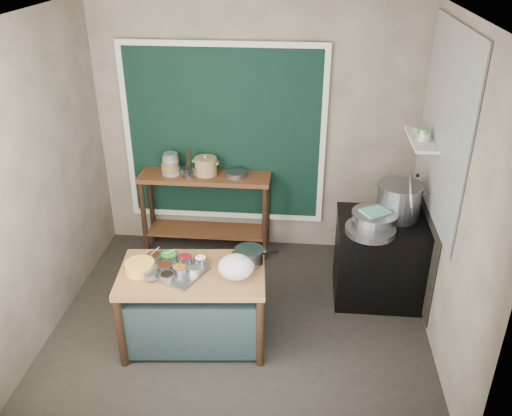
# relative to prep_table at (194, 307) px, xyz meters

# --- Properties ---
(floor) EXTENTS (3.50, 3.00, 0.02)m
(floor) POSITION_rel_prep_table_xyz_m (0.38, 0.30, -0.39)
(floor) COLOR black
(floor) RESTS_ON ground
(back_wall) EXTENTS (3.50, 0.02, 2.80)m
(back_wall) POSITION_rel_prep_table_xyz_m (0.38, 1.81, 1.02)
(back_wall) COLOR gray
(back_wall) RESTS_ON floor
(left_wall) EXTENTS (0.02, 3.00, 2.80)m
(left_wall) POSITION_rel_prep_table_xyz_m (-1.38, 0.30, 1.02)
(left_wall) COLOR gray
(left_wall) RESTS_ON floor
(right_wall) EXTENTS (0.02, 3.00, 2.80)m
(right_wall) POSITION_rel_prep_table_xyz_m (2.14, 0.30, 1.02)
(right_wall) COLOR gray
(right_wall) RESTS_ON floor
(ceiling) EXTENTS (3.50, 3.00, 0.02)m
(ceiling) POSITION_rel_prep_table_xyz_m (0.38, 0.30, 2.43)
(ceiling) COLOR gray
(ceiling) RESTS_ON back_wall
(curtain_panel) EXTENTS (2.10, 0.02, 1.90)m
(curtain_panel) POSITION_rel_prep_table_xyz_m (0.03, 1.77, 0.98)
(curtain_panel) COLOR black
(curtain_panel) RESTS_ON back_wall
(curtain_frame) EXTENTS (2.22, 0.03, 2.02)m
(curtain_frame) POSITION_rel_prep_table_xyz_m (0.03, 1.76, 0.98)
(curtain_frame) COLOR beige
(curtain_frame) RESTS_ON back_wall
(tile_panel) EXTENTS (0.02, 1.70, 1.70)m
(tile_panel) POSITION_rel_prep_table_xyz_m (2.12, 0.85, 1.48)
(tile_panel) COLOR #B2B2AA
(tile_panel) RESTS_ON right_wall
(soot_patch) EXTENTS (0.01, 1.30, 1.30)m
(soot_patch) POSITION_rel_prep_table_xyz_m (2.12, 0.95, 0.32)
(soot_patch) COLOR black
(soot_patch) RESTS_ON right_wall
(wall_shelf) EXTENTS (0.22, 0.70, 0.03)m
(wall_shelf) POSITION_rel_prep_table_xyz_m (2.01, 1.15, 1.23)
(wall_shelf) COLOR beige
(wall_shelf) RESTS_ON right_wall
(prep_table) EXTENTS (1.31, 0.84, 0.75)m
(prep_table) POSITION_rel_prep_table_xyz_m (0.00, 0.00, 0.00)
(prep_table) COLOR brown
(prep_table) RESTS_ON floor
(back_counter) EXTENTS (1.45, 0.40, 0.95)m
(back_counter) POSITION_rel_prep_table_xyz_m (-0.17, 1.58, 0.10)
(back_counter) COLOR #503017
(back_counter) RESTS_ON floor
(stove_block) EXTENTS (0.90, 0.68, 0.85)m
(stove_block) POSITION_rel_prep_table_xyz_m (1.73, 0.85, 0.05)
(stove_block) COLOR black
(stove_block) RESTS_ON floor
(stove_top) EXTENTS (0.92, 0.69, 0.03)m
(stove_top) POSITION_rel_prep_table_xyz_m (1.73, 0.85, 0.49)
(stove_top) COLOR black
(stove_top) RESTS_ON stove_block
(condiment_tray) EXTENTS (0.67, 0.59, 0.02)m
(condiment_tray) POSITION_rel_prep_table_xyz_m (-0.18, -0.01, 0.39)
(condiment_tray) COLOR gray
(condiment_tray) RESTS_ON prep_table
(condiment_bowls) EXTENTS (0.58, 0.43, 0.06)m
(condiment_bowls) POSITION_rel_prep_table_xyz_m (-0.20, 0.01, 0.43)
(condiment_bowls) COLOR gray
(condiment_bowls) RESTS_ON condiment_tray
(yellow_basin) EXTENTS (0.26, 0.26, 0.10)m
(yellow_basin) POSITION_rel_prep_table_xyz_m (-0.44, -0.05, 0.42)
(yellow_basin) COLOR #CC7E31
(yellow_basin) RESTS_ON prep_table
(saucepan) EXTENTS (0.33, 0.33, 0.15)m
(saucepan) POSITION_rel_prep_table_xyz_m (0.48, 0.17, 0.45)
(saucepan) COLOR gray
(saucepan) RESTS_ON prep_table
(plastic_bag_a) EXTENTS (0.33, 0.29, 0.22)m
(plastic_bag_a) POSITION_rel_prep_table_xyz_m (0.39, -0.06, 0.48)
(plastic_bag_a) COLOR white
(plastic_bag_a) RESTS_ON prep_table
(plastic_bag_b) EXTENTS (0.20, 0.17, 0.15)m
(plastic_bag_b) POSITION_rel_prep_table_xyz_m (0.44, 0.01, 0.45)
(plastic_bag_b) COLOR white
(plastic_bag_b) RESTS_ON prep_table
(bowl_stack) EXTENTS (0.22, 0.22, 0.25)m
(bowl_stack) POSITION_rel_prep_table_xyz_m (-0.54, 1.58, 0.68)
(bowl_stack) COLOR tan
(bowl_stack) RESTS_ON back_counter
(utensil_cup) EXTENTS (0.21, 0.21, 0.10)m
(utensil_cup) POSITION_rel_prep_table_xyz_m (-0.32, 1.53, 0.63)
(utensil_cup) COLOR gray
(utensil_cup) RESTS_ON back_counter
(ceramic_crock) EXTENTS (0.30, 0.30, 0.17)m
(ceramic_crock) POSITION_rel_prep_table_xyz_m (-0.15, 1.60, 0.66)
(ceramic_crock) COLOR #967B52
(ceramic_crock) RESTS_ON back_counter
(wide_bowl) EXTENTS (0.27, 0.27, 0.06)m
(wide_bowl) POSITION_rel_prep_table_xyz_m (0.19, 1.58, 0.60)
(wide_bowl) COLOR gray
(wide_bowl) RESTS_ON back_counter
(stock_pot) EXTENTS (0.50, 0.50, 0.35)m
(stock_pot) POSITION_rel_prep_table_xyz_m (1.84, 0.92, 0.68)
(stock_pot) COLOR gray
(stock_pot) RESTS_ON stove_top
(pot_lid) EXTENTS (0.20, 0.48, 0.46)m
(pot_lid) POSITION_rel_prep_table_xyz_m (1.95, 0.91, 0.73)
(pot_lid) COLOR gray
(pot_lid) RESTS_ON stove_top
(steamer) EXTENTS (0.59, 0.59, 0.14)m
(steamer) POSITION_rel_prep_table_xyz_m (1.60, 0.72, 0.58)
(steamer) COLOR gray
(steamer) RESTS_ON stove_top
(green_cloth) EXTENTS (0.31, 0.29, 0.02)m
(green_cloth) POSITION_rel_prep_table_xyz_m (1.60, 0.72, 0.66)
(green_cloth) COLOR #62AC9E
(green_cloth) RESTS_ON steamer
(shallow_pan) EXTENTS (0.53, 0.53, 0.06)m
(shallow_pan) POSITION_rel_prep_table_xyz_m (1.55, 0.59, 0.54)
(shallow_pan) COLOR gray
(shallow_pan) RESTS_ON stove_top
(shelf_bowl_stack) EXTENTS (0.13, 0.13, 0.10)m
(shelf_bowl_stack) POSITION_rel_prep_table_xyz_m (2.01, 1.09, 1.29)
(shelf_bowl_stack) COLOR silver
(shelf_bowl_stack) RESTS_ON wall_shelf
(shelf_bowl_green) EXTENTS (0.14, 0.14, 0.05)m
(shelf_bowl_green) POSITION_rel_prep_table_xyz_m (2.01, 1.33, 1.26)
(shelf_bowl_green) COLOR gray
(shelf_bowl_green) RESTS_ON wall_shelf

